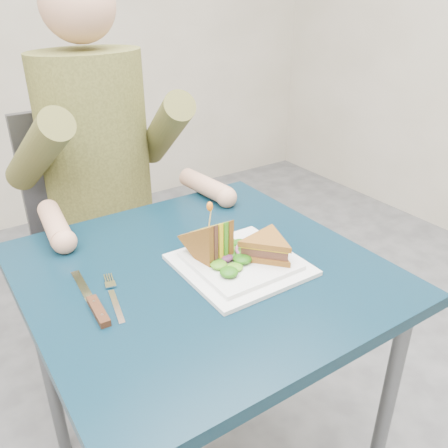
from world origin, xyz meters
TOP-DOWN VIEW (x-y plane):
  - table at (0.00, 0.00)m, footprint 0.75×0.75m
  - chair at (0.00, 0.73)m, footprint 0.42×0.40m
  - diner at (-0.00, 0.62)m, footprint 0.54×0.59m
  - plate at (0.07, -0.04)m, footprint 0.26×0.26m
  - sandwich_flat at (0.13, -0.07)m, footprint 0.19×0.19m
  - sandwich_upright at (0.02, 0.00)m, footprint 0.09×0.15m
  - fork at (-0.21, -0.00)m, footprint 0.05×0.18m
  - knife at (-0.25, -0.01)m, footprint 0.03×0.22m
  - toothpick at (0.02, 0.00)m, footprint 0.01×0.01m
  - toothpick_frill at (0.02, 0.00)m, footprint 0.01×0.01m
  - lettuce_spill at (0.08, -0.03)m, footprint 0.15×0.13m
  - onion_ring at (0.09, -0.04)m, footprint 0.04×0.04m

SIDE VIEW (x-z plane):
  - chair at x=0.00m, z-range 0.08..1.01m
  - table at x=0.00m, z-range 0.29..1.02m
  - fork at x=-0.21m, z-range 0.73..0.74m
  - knife at x=-0.25m, z-range 0.73..0.74m
  - plate at x=0.07m, z-range 0.73..0.75m
  - lettuce_spill at x=0.08m, z-range 0.75..0.77m
  - onion_ring at x=0.09m, z-range 0.75..0.78m
  - sandwich_flat at x=0.13m, z-range 0.75..0.80m
  - sandwich_upright at x=0.02m, z-range 0.71..0.86m
  - toothpick at x=0.02m, z-range 0.82..0.88m
  - toothpick_frill at x=0.02m, z-range 0.87..0.89m
  - diner at x=0.00m, z-range 0.54..1.29m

